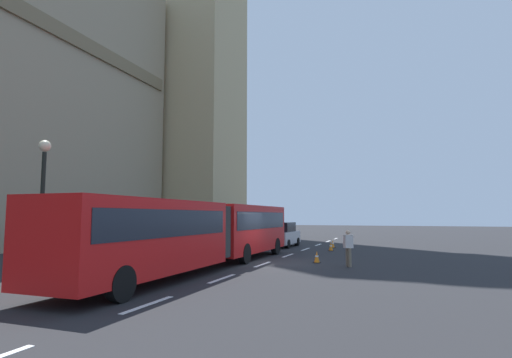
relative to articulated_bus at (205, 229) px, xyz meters
name	(u,v)px	position (x,y,z in m)	size (l,w,h in m)	color
ground_plane	(267,263)	(2.93, -1.99, -1.75)	(160.00, 160.00, 0.00)	#262628
lane_centre_marking	(288,255)	(6.81, -1.99, -1.74)	(39.00, 0.16, 0.01)	silver
articulated_bus	(205,229)	(0.00, 0.00, 0.00)	(17.31, 2.54, 2.90)	red
sedan_lead	(282,235)	(13.01, 0.19, -0.83)	(4.40, 1.86, 1.85)	#B7B7BC
traffic_cone_west	(317,257)	(3.78, -4.33, -1.46)	(0.36, 0.36, 0.58)	black
traffic_cone_middle	(331,247)	(10.81, -3.87, -1.46)	(0.36, 0.36, 0.58)	black
traffic_cone_east	(333,244)	(13.43, -3.57, -1.46)	(0.36, 0.36, 0.58)	black
street_lamp	(42,197)	(-4.73, 4.51, 1.31)	(0.44, 0.44, 5.27)	black
pedestrian_near_cones	(348,247)	(2.77, -6.02, -0.83)	(0.43, 0.46, 1.69)	#726651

